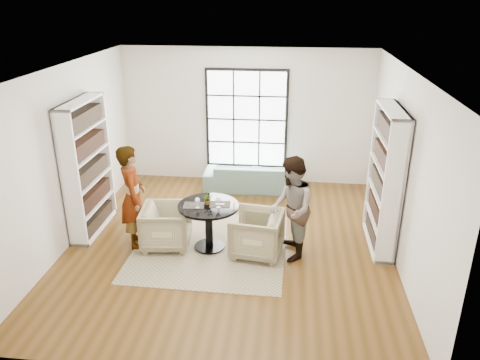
# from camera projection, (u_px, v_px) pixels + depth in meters

# --- Properties ---
(ground) EXTENTS (6.00, 6.00, 0.00)m
(ground) POSITION_uv_depth(u_px,v_px,m) (230.00, 244.00, 8.16)
(ground) COLOR brown
(room_shell) EXTENTS (6.00, 6.01, 6.00)m
(room_shell) POSITION_uv_depth(u_px,v_px,m) (233.00, 165.00, 8.18)
(room_shell) COLOR silver
(room_shell) RESTS_ON ground
(rug) EXTENTS (2.59, 2.59, 0.01)m
(rug) POSITION_uv_depth(u_px,v_px,m) (210.00, 247.00, 8.04)
(rug) COLOR tan
(rug) RESTS_ON ground
(pedestal_table) EXTENTS (1.02, 1.02, 0.81)m
(pedestal_table) POSITION_uv_depth(u_px,v_px,m) (209.00, 217.00, 7.81)
(pedestal_table) COLOR black
(pedestal_table) RESTS_ON ground
(sofa) EXTENTS (2.05, 0.83, 0.60)m
(sofa) POSITION_uv_depth(u_px,v_px,m) (251.00, 176.00, 10.28)
(sofa) COLOR slate
(sofa) RESTS_ON ground
(armchair_left) EXTENTS (0.89, 0.87, 0.74)m
(armchair_left) POSITION_uv_depth(u_px,v_px,m) (167.00, 226.00, 7.96)
(armchair_left) COLOR #C0AD89
(armchair_left) RESTS_ON ground
(armchair_right) EXTENTS (0.92, 0.90, 0.75)m
(armchair_right) POSITION_uv_depth(u_px,v_px,m) (256.00, 234.00, 7.71)
(armchair_right) COLOR tan
(armchair_right) RESTS_ON ground
(person_left) EXTENTS (0.62, 0.76, 1.79)m
(person_left) POSITION_uv_depth(u_px,v_px,m) (133.00, 197.00, 7.82)
(person_left) COLOR gray
(person_left) RESTS_ON ground
(person_right) EXTENTS (0.75, 0.91, 1.72)m
(person_right) POSITION_uv_depth(u_px,v_px,m) (291.00, 209.00, 7.47)
(person_right) COLOR gray
(person_right) RESTS_ON ground
(placemat_left) EXTENTS (0.36, 0.29, 0.01)m
(placemat_left) POSITION_uv_depth(u_px,v_px,m) (194.00, 205.00, 7.71)
(placemat_left) COLOR black
(placemat_left) RESTS_ON pedestal_table
(placemat_right) EXTENTS (0.36, 0.29, 0.01)m
(placemat_right) POSITION_uv_depth(u_px,v_px,m) (220.00, 204.00, 7.74)
(placemat_right) COLOR black
(placemat_right) RESTS_ON pedestal_table
(cutlery_left) EXTENTS (0.16, 0.23, 0.01)m
(cutlery_left) POSITION_uv_depth(u_px,v_px,m) (194.00, 205.00, 7.70)
(cutlery_left) COLOR #BABABE
(cutlery_left) RESTS_ON placemat_left
(cutlery_right) EXTENTS (0.16, 0.23, 0.01)m
(cutlery_right) POSITION_uv_depth(u_px,v_px,m) (220.00, 204.00, 7.74)
(cutlery_right) COLOR #BABABE
(cutlery_right) RESTS_ON placemat_right
(wine_glass_left) EXTENTS (0.08, 0.08, 0.18)m
(wine_glass_left) POSITION_uv_depth(u_px,v_px,m) (197.00, 201.00, 7.57)
(wine_glass_left) COLOR silver
(wine_glass_left) RESTS_ON pedestal_table
(wine_glass_right) EXTENTS (0.09, 0.09, 0.20)m
(wine_glass_right) POSITION_uv_depth(u_px,v_px,m) (218.00, 200.00, 7.58)
(wine_glass_right) COLOR silver
(wine_glass_right) RESTS_ON pedestal_table
(flower_centerpiece) EXTENTS (0.20, 0.18, 0.19)m
(flower_centerpiece) POSITION_uv_depth(u_px,v_px,m) (208.00, 199.00, 7.73)
(flower_centerpiece) COLOR gray
(flower_centerpiece) RESTS_ON pedestal_table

